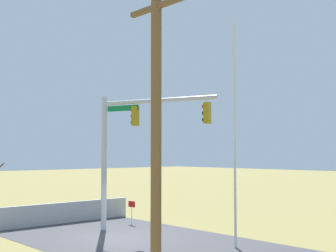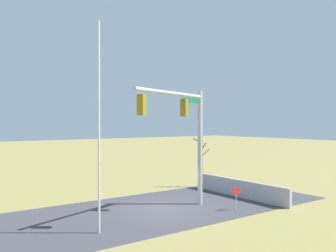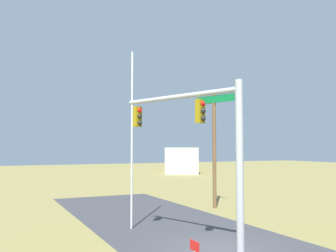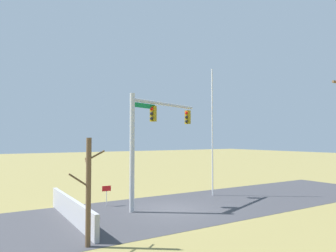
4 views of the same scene
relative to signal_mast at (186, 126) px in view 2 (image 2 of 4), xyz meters
name	(u,v)px [view 2 (image 2 of 4)]	position (x,y,z in m)	size (l,w,h in m)	color
ground_plane	(163,208)	(-0.85, 1.08, -4.63)	(160.00, 160.00, 0.00)	olive
road_surface	(97,219)	(-4.85, 1.08, -4.62)	(28.00, 8.00, 0.01)	#3D3D42
sidewalk_corner	(212,202)	(2.48, 0.55, -4.62)	(6.00, 6.00, 0.01)	#B7B5AD
retaining_fence	(238,188)	(4.83, 0.63, -4.06)	(0.20, 7.85, 1.13)	#A8A8AD
signal_mast	(186,126)	(0.00, 0.00, 0.00)	(5.87, 2.37, 6.69)	#B2B5BA
flagpole	(99,127)	(-5.67, -0.99, -0.01)	(0.10, 0.10, 9.24)	silver
bare_tree	(202,159)	(5.24, 4.70, -2.50)	(1.27, 1.02, 4.14)	brown
open_sign	(236,194)	(2.12, -1.72, -3.72)	(0.56, 0.04, 1.22)	silver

